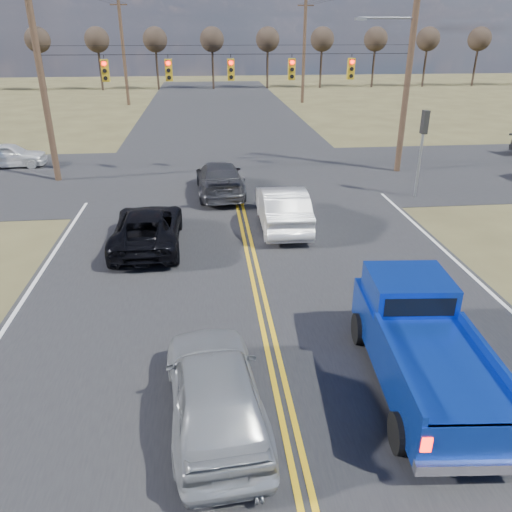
{
  "coord_description": "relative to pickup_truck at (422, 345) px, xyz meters",
  "views": [
    {
      "loc": [
        -1.41,
        -7.89,
        7.12
      ],
      "look_at": [
        -0.16,
        4.36,
        1.5
      ],
      "focal_mm": 35.0,
      "sensor_mm": 36.0,
      "label": 1
    }
  ],
  "objects": [
    {
      "name": "ground",
      "position": [
        -3.01,
        -0.59,
        -0.98
      ],
      "size": [
        160.0,
        160.0,
        0.0
      ],
      "primitive_type": "plane",
      "color": "brown",
      "rests_on": "ground"
    },
    {
      "name": "road_main",
      "position": [
        -3.01,
        9.41,
        -0.98
      ],
      "size": [
        14.0,
        120.0,
        0.02
      ],
      "primitive_type": "cube",
      "color": "#28282B",
      "rests_on": "ground"
    },
    {
      "name": "road_cross",
      "position": [
        -3.01,
        17.41,
        -0.98
      ],
      "size": [
        120.0,
        12.0,
        0.02
      ],
      "primitive_type": "cube",
      "color": "#28282B",
      "rests_on": "ground"
    },
    {
      "name": "signal_gantry",
      "position": [
        -2.51,
        17.2,
        4.09
      ],
      "size": [
        19.6,
        4.83,
        10.0
      ],
      "color": "#473323",
      "rests_on": "ground"
    },
    {
      "name": "utility_poles",
      "position": [
        -3.01,
        16.41,
        4.25
      ],
      "size": [
        19.6,
        58.32,
        10.0
      ],
      "color": "#473323",
      "rests_on": "ground"
    },
    {
      "name": "treeline",
      "position": [
        -3.01,
        26.37,
        4.73
      ],
      "size": [
        87.0,
        117.8,
        7.4
      ],
      "color": "#33261C",
      "rests_on": "ground"
    },
    {
      "name": "pickup_truck",
      "position": [
        0.0,
        0.0,
        0.0
      ],
      "size": [
        2.48,
        5.5,
        2.02
      ],
      "rotation": [
        0.0,
        0.0,
        -0.08
      ],
      "color": "black",
      "rests_on": "ground"
    },
    {
      "name": "silver_suv",
      "position": [
        -4.43,
        -0.73,
        -0.21
      ],
      "size": [
        2.2,
        4.65,
        1.54
      ],
      "primitive_type": "imported",
      "rotation": [
        0.0,
        0.0,
        3.23
      ],
      "color": "#9DA1A5",
      "rests_on": "ground"
    },
    {
      "name": "black_suv",
      "position": [
        -6.58,
        8.33,
        -0.28
      ],
      "size": [
        2.33,
        5.01,
        1.39
      ],
      "primitive_type": "imported",
      "rotation": [
        0.0,
        0.0,
        3.15
      ],
      "color": "black",
      "rests_on": "ground"
    },
    {
      "name": "white_car_queue",
      "position": [
        -1.53,
        9.75,
        -0.17
      ],
      "size": [
        1.79,
        4.92,
        1.61
      ],
      "primitive_type": "imported",
      "rotation": [
        0.0,
        0.0,
        3.13
      ],
      "color": "silver",
      "rests_on": "ground"
    },
    {
      "name": "dgrey_car_queue",
      "position": [
        -3.81,
        14.23,
        -0.23
      ],
      "size": [
        2.31,
        5.25,
        1.5
      ],
      "primitive_type": "imported",
      "rotation": [
        0.0,
        0.0,
        3.18
      ],
      "color": "#36363B",
      "rests_on": "ground"
    },
    {
      "name": "cross_car_west",
      "position": [
        -15.39,
        20.52,
        -0.3
      ],
      "size": [
        1.84,
        4.06,
        1.35
      ],
      "primitive_type": "imported",
      "rotation": [
        0.0,
        0.0,
        1.63
      ],
      "color": "white",
      "rests_on": "ground"
    }
  ]
}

